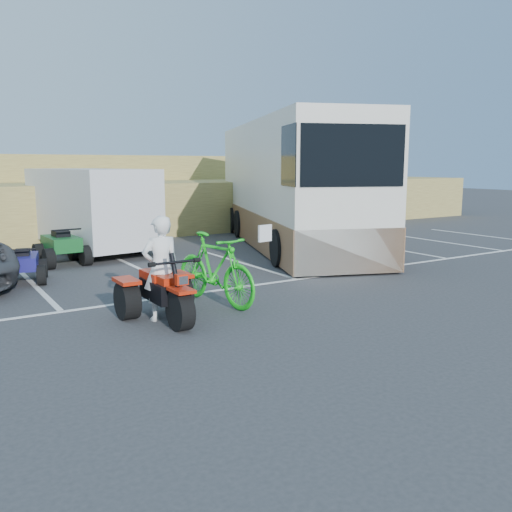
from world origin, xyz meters
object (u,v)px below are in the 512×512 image
green_dirt_bike (215,269)px  quad_atv_green (63,265)px  cargo_trailer (90,207)px  red_trike_atv (166,321)px  quad_atv_blue (25,282)px  rider (161,268)px  rv_motorhome (290,193)px

green_dirt_bike → quad_atv_green: (-1.54, 5.96, -0.69)m
cargo_trailer → quad_atv_green: (-1.37, -2.02, -1.38)m
red_trike_atv → green_dirt_bike: green_dirt_bike is taller
cargo_trailer → quad_atv_blue: bearing=-131.4°
red_trike_atv → quad_atv_blue: 4.94m
red_trike_atv → green_dirt_bike: bearing=24.8°
rider → cargo_trailer: cargo_trailer is taller
green_dirt_bike → cargo_trailer: size_ratio=0.40×
rv_motorhome → quad_atv_green: bearing=-160.9°
red_trike_atv → rv_motorhome: (7.22, 6.36, 1.74)m
quad_atv_blue → rider: bearing=-58.5°
rider → red_trike_atv: bearing=90.0°
green_dirt_bike → quad_atv_green: bearing=94.0°
red_trike_atv → cargo_trailer: bearing=82.0°
quad_atv_blue → quad_atv_green: quad_atv_green is taller
rv_motorhome → quad_atv_blue: (-8.74, -1.66, -1.74)m
quad_atv_blue → rv_motorhome: bearing=23.8°
green_dirt_bike → quad_atv_green: size_ratio=1.44×
rv_motorhome → quad_atv_blue: size_ratio=8.66×
green_dirt_bike → rv_motorhome: bearing=33.6°
quad_atv_green → cargo_trailer: bearing=52.8°
rv_motorhome → quad_atv_green: 7.67m
cargo_trailer → quad_atv_blue: cargo_trailer is taller
cargo_trailer → quad_atv_green: size_ratio=3.57×
green_dirt_bike → cargo_trailer: (-0.17, 7.98, 0.69)m
cargo_trailer → rv_motorhome: 6.50m
green_dirt_bike → quad_atv_green: 6.19m
red_trike_atv → rider: size_ratio=0.97×
red_trike_atv → quad_atv_blue: size_ratio=1.34×
cargo_trailer → green_dirt_bike: bearing=-95.9°
red_trike_atv → rider: (-0.00, 0.15, 0.91)m
red_trike_atv → rv_motorhome: 9.78m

